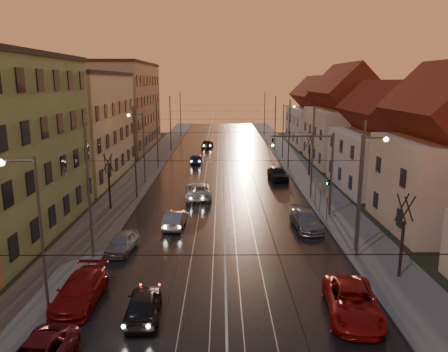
{
  "coord_description": "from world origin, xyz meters",
  "views": [
    {
      "loc": [
        -0.23,
        -17.7,
        11.38
      ],
      "look_at": [
        -0.01,
        19.31,
        3.27
      ],
      "focal_mm": 35.0,
      "sensor_mm": 36.0,
      "label": 1
    }
  ],
  "objects_px": {
    "street_lamp_3": "(285,126)",
    "parked_left_2": "(80,290)",
    "driving_car_1": "(175,219)",
    "parked_left_3": "(122,242)",
    "street_lamp_1": "(364,182)",
    "driving_car_3": "(196,159)",
    "parked_right_2": "(278,173)",
    "driving_car_2": "(198,191)",
    "parked_right_1": "(306,220)",
    "street_lamp_0": "(34,221)",
    "traffic_light_mast": "(320,164)",
    "street_lamp_2": "(141,141)",
    "parked_right_0": "(353,302)",
    "driving_car_4": "(207,144)",
    "driving_car_0": "(144,304)"
  },
  "relations": [
    {
      "from": "street_lamp_3",
      "to": "parked_left_2",
      "type": "xyz_separation_m",
      "value": [
        -16.7,
        -42.79,
        -4.17
      ]
    },
    {
      "from": "driving_car_1",
      "to": "parked_left_3",
      "type": "distance_m",
      "value": 5.85
    },
    {
      "from": "street_lamp_1",
      "to": "driving_car_3",
      "type": "distance_m",
      "value": 35.27
    },
    {
      "from": "parked_right_2",
      "to": "parked_left_2",
      "type": "bearing_deg",
      "value": -122.41
    },
    {
      "from": "driving_car_2",
      "to": "parked_right_1",
      "type": "bearing_deg",
      "value": 129.83
    },
    {
      "from": "street_lamp_0",
      "to": "traffic_light_mast",
      "type": "height_order",
      "value": "street_lamp_0"
    },
    {
      "from": "street_lamp_2",
      "to": "driving_car_1",
      "type": "distance_m",
      "value": 16.18
    },
    {
      "from": "traffic_light_mast",
      "to": "parked_left_2",
      "type": "height_order",
      "value": "traffic_light_mast"
    },
    {
      "from": "street_lamp_0",
      "to": "parked_right_2",
      "type": "bearing_deg",
      "value": 62.76
    },
    {
      "from": "parked_right_0",
      "to": "street_lamp_0",
      "type": "bearing_deg",
      "value": -174.18
    },
    {
      "from": "street_lamp_2",
      "to": "driving_car_4",
      "type": "xyz_separation_m",
      "value": [
        6.44,
        27.08,
        -4.18
      ]
    },
    {
      "from": "driving_car_0",
      "to": "street_lamp_0",
      "type": "bearing_deg",
      "value": -6.31
    },
    {
      "from": "parked_left_2",
      "to": "parked_left_3",
      "type": "bearing_deg",
      "value": 86.45
    },
    {
      "from": "parked_left_2",
      "to": "parked_right_2",
      "type": "bearing_deg",
      "value": 65.6
    },
    {
      "from": "driving_car_0",
      "to": "driving_car_1",
      "type": "height_order",
      "value": "driving_car_0"
    },
    {
      "from": "parked_left_3",
      "to": "parked_right_0",
      "type": "distance_m",
      "value": 15.67
    },
    {
      "from": "driving_car_2",
      "to": "street_lamp_3",
      "type": "bearing_deg",
      "value": -122.3
    },
    {
      "from": "driving_car_1",
      "to": "parked_right_1",
      "type": "relative_size",
      "value": 0.87
    },
    {
      "from": "parked_left_2",
      "to": "parked_right_2",
      "type": "relative_size",
      "value": 1.06
    },
    {
      "from": "driving_car_1",
      "to": "parked_right_2",
      "type": "bearing_deg",
      "value": -117.75
    },
    {
      "from": "street_lamp_2",
      "to": "parked_right_2",
      "type": "xyz_separation_m",
      "value": [
        15.44,
        1.98,
        -4.1
      ]
    },
    {
      "from": "parked_left_2",
      "to": "parked_right_2",
      "type": "xyz_separation_m",
      "value": [
        13.93,
        28.77,
        0.07
      ]
    },
    {
      "from": "driving_car_1",
      "to": "parked_left_2",
      "type": "height_order",
      "value": "parked_left_2"
    },
    {
      "from": "street_lamp_3",
      "to": "driving_car_4",
      "type": "bearing_deg",
      "value": 136.74
    },
    {
      "from": "driving_car_2",
      "to": "driving_car_3",
      "type": "distance_m",
      "value": 18.51
    },
    {
      "from": "street_lamp_0",
      "to": "driving_car_2",
      "type": "height_order",
      "value": "street_lamp_0"
    },
    {
      "from": "street_lamp_2",
      "to": "driving_car_3",
      "type": "xyz_separation_m",
      "value": [
        5.34,
        12.56,
        -4.27
      ]
    },
    {
      "from": "driving_car_4",
      "to": "driving_car_1",
      "type": "bearing_deg",
      "value": 95.95
    },
    {
      "from": "street_lamp_0",
      "to": "driving_car_3",
      "type": "distance_m",
      "value": 41.13
    },
    {
      "from": "traffic_light_mast",
      "to": "driving_car_0",
      "type": "distance_m",
      "value": 20.56
    },
    {
      "from": "street_lamp_1",
      "to": "traffic_light_mast",
      "type": "distance_m",
      "value": 8.08
    },
    {
      "from": "street_lamp_1",
      "to": "driving_car_1",
      "type": "bearing_deg",
      "value": 157.98
    },
    {
      "from": "street_lamp_0",
      "to": "driving_car_0",
      "type": "height_order",
      "value": "street_lamp_0"
    },
    {
      "from": "street_lamp_3",
      "to": "traffic_light_mast",
      "type": "height_order",
      "value": "street_lamp_3"
    },
    {
      "from": "driving_car_2",
      "to": "parked_left_2",
      "type": "bearing_deg",
      "value": 72.08
    },
    {
      "from": "street_lamp_3",
      "to": "driving_car_4",
      "type": "distance_m",
      "value": 16.7
    },
    {
      "from": "street_lamp_2",
      "to": "traffic_light_mast",
      "type": "distance_m",
      "value": 20.89
    },
    {
      "from": "street_lamp_1",
      "to": "street_lamp_3",
      "type": "relative_size",
      "value": 1.0
    },
    {
      "from": "driving_car_0",
      "to": "driving_car_1",
      "type": "xyz_separation_m",
      "value": [
        0.13,
        13.47,
        -0.01
      ]
    },
    {
      "from": "driving_car_0",
      "to": "street_lamp_1",
      "type": "bearing_deg",
      "value": -152.06
    },
    {
      "from": "street_lamp_0",
      "to": "street_lamp_3",
      "type": "relative_size",
      "value": 1.0
    },
    {
      "from": "street_lamp_1",
      "to": "parked_right_2",
      "type": "xyz_separation_m",
      "value": [
        -2.77,
        21.98,
        -4.1
      ]
    },
    {
      "from": "street_lamp_1",
      "to": "parked_right_2",
      "type": "distance_m",
      "value": 22.53
    },
    {
      "from": "parked_left_2",
      "to": "street_lamp_0",
      "type": "bearing_deg",
      "value": -139.84
    },
    {
      "from": "street_lamp_3",
      "to": "parked_left_3",
      "type": "distance_m",
      "value": 39.4
    },
    {
      "from": "parked_left_3",
      "to": "parked_right_1",
      "type": "xyz_separation_m",
      "value": [
        13.4,
        4.57,
        0.04
      ]
    },
    {
      "from": "driving_car_3",
      "to": "parked_right_1",
      "type": "bearing_deg",
      "value": 105.69
    },
    {
      "from": "driving_car_1",
      "to": "parked_left_3",
      "type": "height_order",
      "value": "driving_car_1"
    },
    {
      "from": "driving_car_1",
      "to": "parked_left_2",
      "type": "relative_size",
      "value": 0.83
    },
    {
      "from": "parked_left_2",
      "to": "street_lamp_1",
      "type": "bearing_deg",
      "value": 23.57
    }
  ]
}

